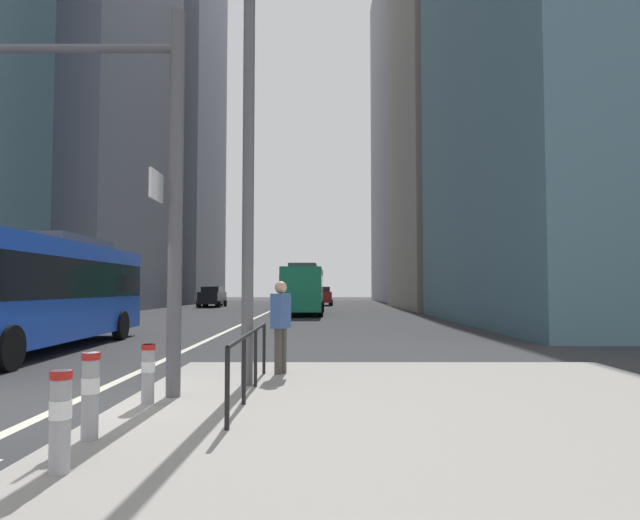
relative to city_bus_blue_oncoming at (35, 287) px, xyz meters
The scene contains 20 objects.
ground_plane 13.60m from the city_bus_blue_oncoming, 72.08° to the left, with size 160.00×160.00×0.00m, color #303033.
median_island 12.77m from the city_bus_blue_oncoming, 40.29° to the right, with size 9.00×10.00×0.15m, color gray.
lane_centre_line 23.27m from the city_bus_blue_oncoming, 79.70° to the left, with size 0.20×80.00×0.01m, color beige.
office_tower_left_mid 38.36m from the city_bus_blue_oncoming, 111.69° to the left, with size 11.10×20.95×45.75m, color slate.
office_tower_left_far 59.91m from the city_bus_blue_oncoming, 102.24° to the left, with size 12.05×18.70×46.77m, color slate.
office_tower_right_mid 41.83m from the city_bus_blue_oncoming, 57.28° to the left, with size 12.08×17.43×33.30m, color gray.
office_tower_right_far 64.63m from the city_bus_blue_oncoming, 69.74° to the left, with size 10.22×23.62×45.99m, color gray.
city_bus_blue_oncoming is the anchor object (origin of this frame).
city_bus_red_receding 23.33m from the city_bus_blue_oncoming, 72.71° to the left, with size 2.83×10.57×3.40m.
car_oncoming_mid 36.26m from the city_bus_blue_oncoming, 93.37° to the left, with size 2.07×4.59×1.94m.
car_receding_near 42.52m from the city_bus_blue_oncoming, 81.28° to the left, with size 2.07×4.38×1.94m.
car_receding_far 42.08m from the city_bus_blue_oncoming, 78.71° to the left, with size 2.20×4.56×1.94m.
car_oncoming_far 38.72m from the city_bus_blue_oncoming, 94.25° to the left, with size 2.08×4.25×1.94m.
traffic_signal_gantry 8.38m from the city_bus_blue_oncoming, 60.69° to the right, with size 5.62×0.65×6.00m.
street_lamp_post 9.72m from the city_bus_blue_oncoming, 41.66° to the right, with size 5.50×0.32×8.00m.
bollard_left 11.96m from the city_bus_blue_oncoming, 61.33° to the right, with size 0.20×0.20×0.91m.
bollard_right 10.93m from the city_bus_blue_oncoming, 59.47° to the right, with size 0.20×0.20×0.94m.
bollard_back 9.43m from the city_bus_blue_oncoming, 53.47° to the right, with size 0.20×0.20×0.84m.
pedestrian_railing 9.82m from the city_bus_blue_oncoming, 44.68° to the right, with size 0.06×4.22×0.98m.
pedestrian_waiting 8.72m from the city_bus_blue_oncoming, 33.32° to the right, with size 0.39×0.45×1.78m.
Camera 1 is at (3.88, -8.18, 1.80)m, focal length 30.50 mm.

